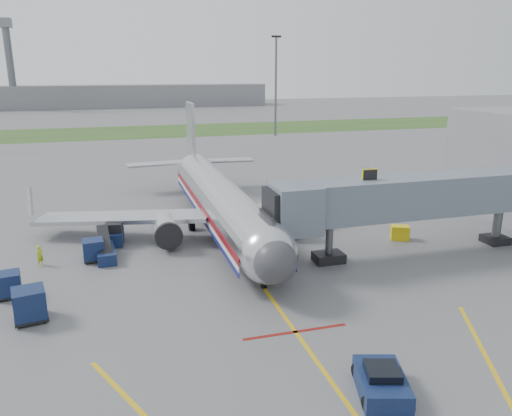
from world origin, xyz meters
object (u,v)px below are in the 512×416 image
object	(u,v)px
belt_loader	(106,253)
ramp_worker	(40,256)
pushback_tug	(382,383)
baggage_tug	(114,234)
airliner	(220,200)

from	to	relation	value
belt_loader	ramp_worker	bearing A→B (deg)	-179.66
pushback_tug	belt_loader	bearing A→B (deg)	119.83
baggage_tug	ramp_worker	distance (m)	6.31
pushback_tug	airliner	bearing A→B (deg)	93.85
pushback_tug	belt_loader	size ratio (longest dim) A/B	0.88
airliner	ramp_worker	distance (m)	15.54
baggage_tug	ramp_worker	bearing A→B (deg)	-147.28
airliner	belt_loader	size ratio (longest dim) A/B	8.48
airliner	belt_loader	distance (m)	11.39
airliner	belt_loader	bearing A→B (deg)	-153.50
ramp_worker	airliner	bearing A→B (deg)	-24.65
ramp_worker	baggage_tug	bearing A→B (deg)	-10.90
belt_loader	ramp_worker	world-z (taller)	belt_loader
pushback_tug	baggage_tug	bearing A→B (deg)	114.77
airliner	pushback_tug	xyz separation A→B (m)	(1.71, -25.43, -2.08)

